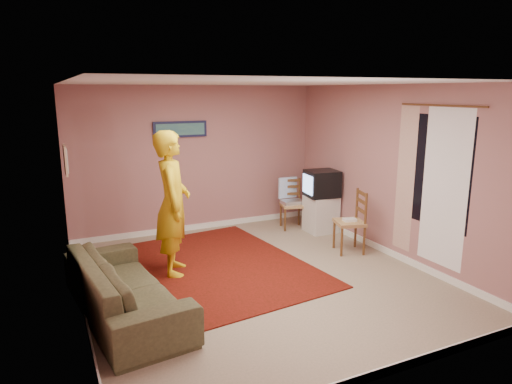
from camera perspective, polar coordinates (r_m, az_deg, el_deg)
name	(u,v)px	position (r m, az deg, el deg)	size (l,w,h in m)	color
ground	(257,278)	(6.36, 0.09, -10.65)	(5.00, 5.00, 0.00)	tan
wall_back	(197,159)	(8.26, -7.36, 4.07)	(4.50, 0.02, 2.60)	#9D6769
wall_front	(386,240)	(3.93, 15.97, -5.81)	(4.50, 0.02, 2.60)	#9D6769
wall_left	(73,202)	(5.42, -21.94, -1.21)	(0.02, 5.00, 2.60)	#9D6769
wall_right	(391,172)	(7.20, 16.51, 2.41)	(0.02, 5.00, 2.60)	#9D6769
ceiling	(257,83)	(5.84, 0.10, 13.49)	(4.50, 5.00, 0.02)	silver
baseboard_back	(199,226)	(8.52, -7.11, -4.28)	(4.50, 0.02, 0.10)	white
baseboard_front	(377,374)	(4.48, 14.85, -21.14)	(4.50, 0.02, 0.10)	white
baseboard_left	(83,306)	(5.83, -20.81, -13.22)	(0.02, 5.00, 0.10)	white
baseboard_right	(385,250)	(7.51, 15.86, -7.03)	(0.02, 5.00, 0.10)	white
window	(438,172)	(6.54, 21.76, 2.38)	(0.01, 1.10, 1.50)	black
curtain_sheer	(444,189)	(6.47, 22.49, 0.40)	(0.01, 0.75, 2.10)	white
curtain_floral	(405,179)	(6.94, 18.17, 1.50)	(0.01, 0.35, 2.10)	beige
curtain_rod	(441,105)	(6.43, 22.12, 10.00)	(0.02, 0.02, 1.40)	brown
picture_back	(180,129)	(8.08, -9.44, 7.74)	(0.95, 0.04, 0.28)	#15173A
picture_left	(66,160)	(6.95, -22.70, 3.69)	(0.04, 0.38, 0.42)	beige
area_rug	(211,267)	(6.72, -5.64, -9.31)	(2.55, 3.19, 0.02)	#331005
tv_cabinet	(321,214)	(8.32, 8.11, -2.73)	(0.51, 0.47, 0.66)	silver
crt_tv	(322,183)	(8.19, 8.20, 1.06)	(0.60, 0.55, 0.47)	black
chair_a	(292,199)	(8.41, 4.58, -0.88)	(0.50, 0.48, 0.49)	tan
dvd_player	(292,202)	(8.43, 4.57, -1.26)	(0.39, 0.28, 0.07)	silver
blue_throw	(288,188)	(8.54, 3.97, 0.56)	(0.37, 0.05, 0.39)	#8BB3E3
chair_b	(350,215)	(7.29, 11.65, -2.83)	(0.54, 0.55, 0.54)	tan
game_console	(350,220)	(7.32, 11.62, -3.42)	(0.20, 0.14, 0.04)	white
sofa	(125,287)	(5.48, -16.11, -11.31)	(2.28, 0.89, 0.67)	brown
person	(173,204)	(6.32, -10.37, -1.45)	(0.73, 0.48, 2.00)	gold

